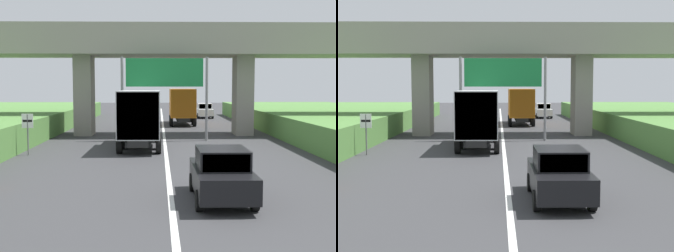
{
  "view_description": "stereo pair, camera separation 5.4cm",
  "coord_description": "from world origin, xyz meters",
  "views": [
    {
      "loc": [
        -0.4,
        -0.59,
        3.69
      ],
      "look_at": [
        0.0,
        18.32,
        2.0
      ],
      "focal_mm": 47.67,
      "sensor_mm": 36.0,
      "label": 1
    },
    {
      "loc": [
        -0.34,
        -0.59,
        3.69
      ],
      "look_at": [
        0.0,
        18.32,
        2.0
      ],
      "focal_mm": 47.67,
      "sensor_mm": 36.0,
      "label": 2
    }
  ],
  "objects": [
    {
      "name": "overhead_highway_sign",
      "position": [
        0.0,
        29.47,
        4.22
      ],
      "size": [
        5.88,
        0.18,
        5.67
      ],
      "color": "slate",
      "rests_on": "ground"
    },
    {
      "name": "truck_orange",
      "position": [
        1.84,
        42.51,
        1.93
      ],
      "size": [
        2.44,
        7.3,
        3.44
      ],
      "color": "black",
      "rests_on": "ground"
    },
    {
      "name": "speed_limit_sign",
      "position": [
        -7.4,
        23.24,
        1.48
      ],
      "size": [
        0.6,
        0.08,
        2.23
      ],
      "color": "slate",
      "rests_on": "ground"
    },
    {
      "name": "car_black",
      "position": [
        1.62,
        13.53,
        0.86
      ],
      "size": [
        1.86,
        4.1,
        1.72
      ],
      "color": "black",
      "rests_on": "ground"
    },
    {
      "name": "overpass_bridge",
      "position": [
        0.0,
        33.31,
        6.21
      ],
      "size": [
        40.0,
        4.8,
        8.17
      ],
      "color": "gray",
      "rests_on": "ground"
    },
    {
      "name": "car_white",
      "position": [
        4.96,
        51.43,
        0.86
      ],
      "size": [
        1.86,
        4.1,
        1.72
      ],
      "color": "silver",
      "rests_on": "ground"
    },
    {
      "name": "truck_silver",
      "position": [
        -1.48,
        25.95,
        1.93
      ],
      "size": [
        2.44,
        7.3,
        3.44
      ],
      "color": "black",
      "rests_on": "ground"
    },
    {
      "name": "lane_centre_stripe",
      "position": [
        0.0,
        26.65,
        0.0
      ],
      "size": [
        0.2,
        93.3,
        0.01
      ],
      "primitive_type": "cube",
      "color": "white",
      "rests_on": "ground"
    }
  ]
}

